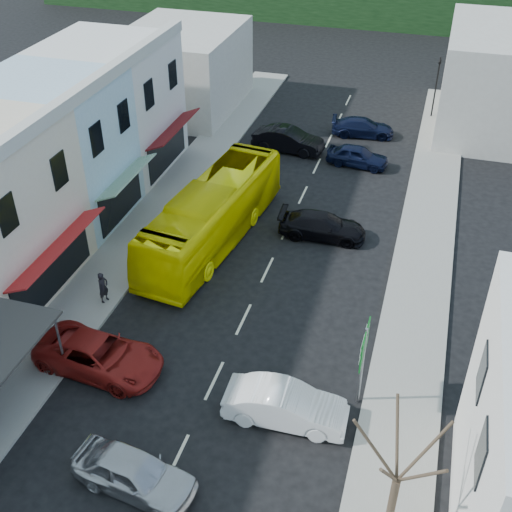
{
  "coord_description": "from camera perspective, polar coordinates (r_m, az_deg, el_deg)",
  "views": [
    {
      "loc": [
        6.92,
        -17.3,
        19.24
      ],
      "look_at": [
        0.0,
        6.0,
        2.2
      ],
      "focal_mm": 45.0,
      "sensor_mm": 36.0,
      "label": 1
    }
  ],
  "objects": [
    {
      "name": "direction_sign",
      "position": [
        24.9,
        9.39,
        -9.69
      ],
      "size": [
        0.26,
        1.72,
        3.81
      ],
      "primitive_type": null,
      "rotation": [
        0.0,
        0.0,
        -0.02
      ],
      "color": "#065415",
      "rests_on": "ground"
    },
    {
      "name": "car_black_far",
      "position": [
        44.17,
        2.87,
        10.17
      ],
      "size": [
        4.55,
        2.2,
        1.4
      ],
      "primitive_type": "imported",
      "rotation": [
        0.0,
        0.0,
        1.48
      ],
      "color": "black",
      "rests_on": "ground"
    },
    {
      "name": "ground",
      "position": [
        26.79,
        -3.72,
        -10.98
      ],
      "size": [
        120.0,
        120.0,
        0.0
      ],
      "primitive_type": "plane",
      "color": "black",
      "rests_on": "ground"
    },
    {
      "name": "traffic_signal",
      "position": [
        50.49,
        15.68,
        14.16
      ],
      "size": [
        1.15,
        1.26,
        4.6
      ],
      "primitive_type": null,
      "rotation": [
        0.0,
        0.0,
        2.72
      ],
      "color": "black",
      "rests_on": "ground"
    },
    {
      "name": "bus",
      "position": [
        33.93,
        -3.87,
        3.51
      ],
      "size": [
        3.9,
        11.82,
        3.1
      ],
      "primitive_type": "imported",
      "rotation": [
        0.0,
        0.0,
        -0.12
      ],
      "color": "#FFF006",
      "rests_on": "ground"
    },
    {
      "name": "sidewalk_left",
      "position": [
        36.34,
        -9.6,
        2.66
      ],
      "size": [
        3.0,
        52.0,
        0.15
      ],
      "primitive_type": "cube",
      "color": "gray",
      "rests_on": "ground"
    },
    {
      "name": "car_silver",
      "position": [
        23.34,
        -10.75,
        -18.48
      ],
      "size": [
        4.6,
        2.38,
        1.4
      ],
      "primitive_type": "imported",
      "rotation": [
        0.0,
        0.0,
        1.44
      ],
      "color": "#BBBCC1",
      "rests_on": "ground"
    },
    {
      "name": "shopfront_row",
      "position": [
        33.27,
        -21.72,
        5.11
      ],
      "size": [
        8.25,
        30.0,
        8.0
      ],
      "color": "silver",
      "rests_on": "ground"
    },
    {
      "name": "sidewalk_right",
      "position": [
        33.36,
        14.46,
        -1.31
      ],
      "size": [
        3.0,
        52.0,
        0.15
      ],
      "primitive_type": "cube",
      "color": "gray",
      "rests_on": "ground"
    },
    {
      "name": "distant_block_left",
      "position": [
        50.84,
        -6.5,
        16.19
      ],
      "size": [
        8.0,
        10.0,
        6.0
      ],
      "primitive_type": "cube",
      "color": "#B7B2A8",
      "rests_on": "ground"
    },
    {
      "name": "car_black_near",
      "position": [
        34.87,
        5.91,
        2.71
      ],
      "size": [
        4.59,
        2.07,
        1.4
      ],
      "primitive_type": "imported",
      "rotation": [
        0.0,
        0.0,
        1.62
      ],
      "color": "black",
      "rests_on": "ground"
    },
    {
      "name": "street_tree",
      "position": [
        19.95,
        12.39,
        -18.92
      ],
      "size": [
        3.38,
        3.38,
        6.73
      ],
      "primitive_type": null,
      "rotation": [
        0.0,
        0.0,
        0.32
      ],
      "color": "#3C2F23",
      "rests_on": "ground"
    },
    {
      "name": "car_white",
      "position": [
        24.87,
        2.65,
        -13.23
      ],
      "size": [
        4.45,
        1.94,
        1.4
      ],
      "primitive_type": "imported",
      "rotation": [
        0.0,
        0.0,
        1.6
      ],
      "color": "white",
      "rests_on": "ground"
    },
    {
      "name": "car_navy_mid",
      "position": [
        42.62,
        9.02,
        8.8
      ],
      "size": [
        4.54,
        2.18,
        1.4
      ],
      "primitive_type": "imported",
      "rotation": [
        0.0,
        0.0,
        1.48
      ],
      "color": "black",
      "rests_on": "ground"
    },
    {
      "name": "distant_block_right",
      "position": [
        50.02,
        21.02,
        14.44
      ],
      "size": [
        8.0,
        12.0,
        7.0
      ],
      "primitive_type": "cube",
      "color": "#B7B2A8",
      "rests_on": "ground"
    },
    {
      "name": "car_navy_far",
      "position": [
        46.96,
        9.49,
        11.29
      ],
      "size": [
        4.7,
        2.41,
        1.4
      ],
      "primitive_type": "imported",
      "rotation": [
        0.0,
        0.0,
        1.7
      ],
      "color": "black",
      "rests_on": "ground"
    },
    {
      "name": "pedestrian_left",
      "position": [
        30.64,
        -13.44,
        -2.64
      ],
      "size": [
        0.54,
        0.68,
        1.7
      ],
      "primitive_type": "imported",
      "rotation": [
        0.0,
        0.0,
        1.31
      ],
      "color": "black",
      "rests_on": "sidewalk_left"
    },
    {
      "name": "car_red",
      "position": [
        27.5,
        -13.75,
        -8.63
      ],
      "size": [
        4.76,
        2.32,
        1.4
      ],
      "primitive_type": "imported",
      "rotation": [
        0.0,
        0.0,
        1.48
      ],
      "color": "maroon",
      "rests_on": "ground"
    }
  ]
}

